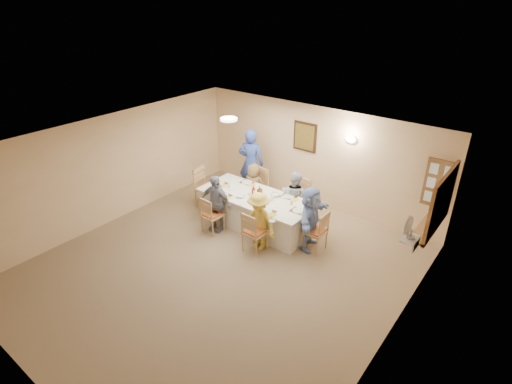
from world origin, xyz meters
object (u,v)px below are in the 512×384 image
Objects in this scene: dining_table at (256,211)px; chair_left_end at (207,188)px; chair_back_right at (297,200)px; diner_back_right at (295,198)px; diner_front_left at (216,203)px; caregiver at (251,163)px; chair_right_end at (315,230)px; serving_hatch at (441,202)px; desk_fan at (410,230)px; diner_back_left at (254,186)px; condiment_ketchup at (254,190)px; chair_back_left at (257,188)px; diner_right_end at (310,218)px; chair_front_right at (255,231)px; chair_front_left at (212,214)px; diner_front_right at (259,221)px.

dining_table is 2.65× the size of chair_left_end.
diner_back_right is at bearing -86.11° from chair_back_right.
caregiver is (-0.45, 1.83, 0.24)m from diner_front_left.
chair_right_end is 1.18m from diner_back_right.
serving_hatch is 1.36m from desk_fan.
diner_back_left is 5.20× the size of condiment_ketchup.
diner_right_end is (2.02, -0.80, 0.21)m from chair_back_left.
diner_right_end is at bearing -134.25° from chair_front_right.
chair_front_right reaches higher than chair_front_left.
chair_front_left is 2.29m from chair_right_end.
chair_front_right is 1.49m from diner_back_right.
chair_front_right reaches higher than dining_table.
caregiver is (-1.65, 1.83, 0.27)m from diner_front_right.
chair_left_end is at bearing 166.18° from diner_front_right.
chair_front_left is 0.88× the size of chair_left_end.
diner_back_right is at bearing -179.51° from serving_hatch.
serving_hatch is at bearing -89.17° from chair_left_end.
diner_back_right is (0.00, -0.12, 0.13)m from chair_back_right.
chair_right_end is (2.15, -0.80, -0.03)m from chair_back_left.
chair_back_right is at bearing 153.78° from desk_fan.
diner_front_right is at bearing -7.63° from diner_front_left.
desk_fan reaches higher than diner_front_right.
diner_back_right is (-2.93, 1.32, -0.92)m from desk_fan.
chair_front_right is 1.91m from diner_back_left.
dining_table is 0.93m from diner_back_left.
chair_back_right is at bearing 149.67° from caregiver.
chair_front_left is (-0.60, -0.80, 0.06)m from dining_table.
diner_front_right is 0.92× the size of diner_right_end.
diner_front_right is at bearing 119.54° from diner_back_left.
condiment_ketchup is (-3.74, -0.67, -0.63)m from serving_hatch.
desk_fan reaches higher than chair_back_right.
chair_front_left is at bearing -170.56° from diner_front_right.
chair_back_right reaches higher than condiment_ketchup.
serving_hatch is 4.62m from chair_front_left.
chair_front_right is 0.69× the size of diner_front_left.
desk_fan reaches higher than chair_front_right.
serving_hatch is 1.62× the size of chair_front_right.
chair_right_end is 0.65× the size of diner_right_end.
diner_right_end reaches higher than dining_table.
serving_hatch reaches higher than dining_table.
diner_back_right is at bearing 155.69° from desk_fan.
diner_right_end is at bearing -88.53° from chair_right_end.
chair_back_left is 0.76× the size of diner_back_right.
desk_fan is at bearing 150.35° from diner_back_left.
chair_right_end reaches higher than dining_table.
diner_front_left is 1.90m from caregiver.
serving_hatch is 1.70× the size of chair_front_left.
dining_table is 2.63× the size of chair_back_right.
chair_back_right is (-2.93, 1.44, -1.04)m from desk_fan.
diner_back_right is at bearing 93.73° from diner_front_right.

